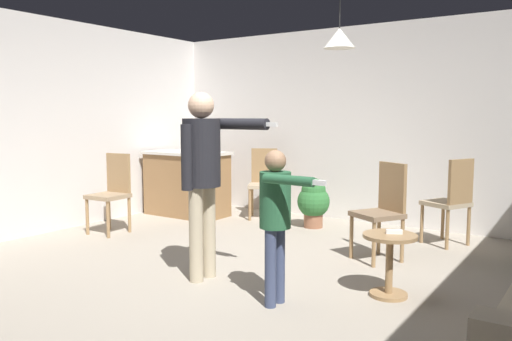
{
  "coord_description": "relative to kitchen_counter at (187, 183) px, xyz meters",
  "views": [
    {
      "loc": [
        2.62,
        -3.56,
        1.48
      ],
      "look_at": [
        0.12,
        0.16,
        1.0
      ],
      "focal_mm": 36.1,
      "sensor_mm": 36.0,
      "label": 1
    }
  ],
  "objects": [
    {
      "name": "ground",
      "position": [
        2.45,
        -2.14,
        -0.48
      ],
      "size": [
        7.68,
        7.68,
        0.0
      ],
      "primitive_type": "plane",
      "color": "#9E9384"
    },
    {
      "name": "wall_back",
      "position": [
        2.45,
        1.06,
        0.87
      ],
      "size": [
        6.4,
        0.1,
        2.7
      ],
      "primitive_type": "cube",
      "color": "silver",
      "rests_on": "ground"
    },
    {
      "name": "wall_left",
      "position": [
        -0.75,
        -2.14,
        0.87
      ],
      "size": [
        0.1,
        6.4,
        2.7
      ],
      "primitive_type": "cube",
      "color": "silver",
      "rests_on": "ground"
    },
    {
      "name": "kitchen_counter",
      "position": [
        0.0,
        0.0,
        0.0
      ],
      "size": [
        1.26,
        0.66,
        0.95
      ],
      "color": "olive",
      "rests_on": "ground"
    },
    {
      "name": "side_table_by_couch",
      "position": [
        3.69,
        -1.69,
        -0.15
      ],
      "size": [
        0.44,
        0.44,
        0.52
      ],
      "color": "#99754C",
      "rests_on": "ground"
    },
    {
      "name": "person_adult",
      "position": [
        2.15,
        -2.19,
        0.57
      ],
      "size": [
        0.83,
        0.49,
        1.68
      ],
      "rotation": [
        0.0,
        0.0,
        -1.58
      ],
      "color": "tan",
      "rests_on": "ground"
    },
    {
      "name": "person_child",
      "position": [
        3.02,
        -2.37,
        0.28
      ],
      "size": [
        0.62,
        0.36,
        1.22
      ],
      "rotation": [
        0.0,
        0.0,
        -1.59
      ],
      "color": "#384260",
      "rests_on": "ground"
    },
    {
      "name": "dining_chair_by_counter",
      "position": [
        1.04,
        0.5,
        0.07
      ],
      "size": [
        0.57,
        0.57,
        1.0
      ],
      "rotation": [
        0.0,
        0.0,
        3.65
      ],
      "color": "#99754C",
      "rests_on": "ground"
    },
    {
      "name": "dining_chair_near_wall",
      "position": [
        3.7,
        0.31,
        0.07
      ],
      "size": [
        0.56,
        0.56,
        1.0
      ],
      "rotation": [
        0.0,
        0.0,
        1.12
      ],
      "color": "#99754C",
      "rests_on": "ground"
    },
    {
      "name": "dining_chair_centre_back",
      "position": [
        3.26,
        -0.67,
        0.07
      ],
      "size": [
        0.57,
        0.57,
        1.0
      ],
      "rotation": [
        0.0,
        0.0,
        2.62
      ],
      "color": "#99754C",
      "rests_on": "ground"
    },
    {
      "name": "dining_chair_spare",
      "position": [
        -0.02,
        -1.39,
        0.07
      ],
      "size": [
        0.45,
        0.45,
        1.0
      ],
      "rotation": [
        0.0,
        0.0,
        3.2
      ],
      "color": "#99754C",
      "rests_on": "ground"
    },
    {
      "name": "potted_plant_by_wall",
      "position": [
        1.95,
        0.3,
        -0.12
      ],
      "size": [
        0.43,
        0.43,
        0.66
      ],
      "color": "brown",
      "rests_on": "ground"
    },
    {
      "name": "spare_remote_on_table",
      "position": [
        3.71,
        -1.66,
        0.06
      ],
      "size": [
        0.13,
        0.09,
        0.04
      ],
      "primitive_type": "cube",
      "rotation": [
        0.0,
        0.0,
        2.06
      ],
      "color": "white",
      "rests_on": "side_table_by_couch"
    },
    {
      "name": "ceiling_light_pendant",
      "position": [
        2.84,
        -0.88,
        1.77
      ],
      "size": [
        0.32,
        0.32,
        0.55
      ],
      "color": "silver"
    }
  ]
}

